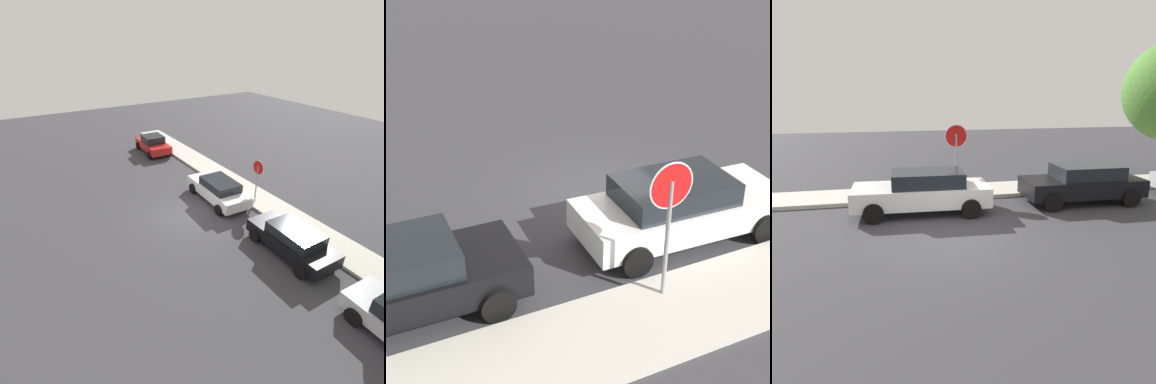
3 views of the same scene
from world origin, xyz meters
TOP-DOWN VIEW (x-y plane):
  - ground_plane at (0.00, 0.00)m, footprint 60.00×60.00m
  - sidewalk_curb at (0.00, 4.73)m, footprint 32.00×2.03m
  - stop_sign at (0.81, 4.23)m, footprint 0.85×0.08m
  - parked_car_white at (-0.64, 2.55)m, footprint 4.56×2.16m
  - parked_car_black at (5.19, 2.56)m, footprint 4.31×2.05m

SIDE VIEW (x-z plane):
  - ground_plane at x=0.00m, z-range 0.00..0.00m
  - sidewalk_curb at x=0.00m, z-range 0.00..0.14m
  - parked_car_black at x=5.19m, z-range 0.04..1.43m
  - parked_car_white at x=-0.64m, z-range 0.03..1.45m
  - stop_sign at x=0.81m, z-range 0.54..3.32m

